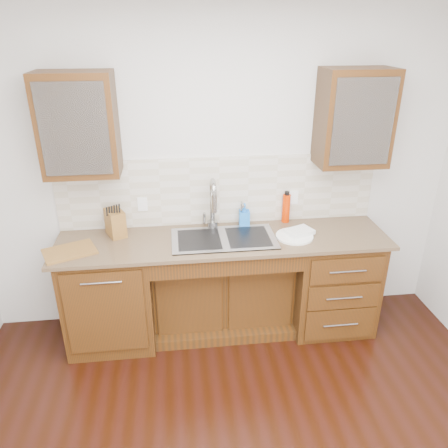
{
  "coord_description": "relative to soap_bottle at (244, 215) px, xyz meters",
  "views": [
    {
      "loc": [
        -0.38,
        -1.72,
        2.5
      ],
      "look_at": [
        0.0,
        1.4,
        1.05
      ],
      "focal_mm": 35.0,
      "sensor_mm": 36.0,
      "label": 1
    }
  ],
  "objects": [
    {
      "name": "filter_tap",
      "position": [
        -0.03,
        -0.01,
        0.02
      ],
      "size": [
        0.02,
        0.02,
        0.24
      ],
      "primitive_type": "cylinder",
      "color": "#999993",
      "rests_on": "countertop"
    },
    {
      "name": "plate",
      "position": [
        0.37,
        -0.28,
        -0.09
      ],
      "size": [
        0.34,
        0.34,
        0.02
      ],
      "primitive_type": "cylinder",
      "rotation": [
        0.0,
        0.0,
        -0.12
      ],
      "color": "white",
      "rests_on": "countertop"
    },
    {
      "name": "dish_towel",
      "position": [
        0.42,
        -0.25,
        -0.07
      ],
      "size": [
        0.26,
        0.23,
        0.03
      ],
      "primitive_type": "cube",
      "rotation": [
        0.0,
        0.0,
        0.39
      ],
      "color": "silver",
      "rests_on": "plate"
    },
    {
      "name": "knife_block",
      "position": [
        -1.08,
        -0.06,
        0.01
      ],
      "size": [
        0.19,
        0.23,
        0.22
      ],
      "primitive_type": "cube",
      "rotation": [
        0.0,
        0.0,
        0.43
      ],
      "color": "olive",
      "rests_on": "countertop"
    },
    {
      "name": "outlet_right",
      "position": [
        0.44,
        0.07,
        0.11
      ],
      "size": [
        0.08,
        0.01,
        0.12
      ],
      "primitive_type": "cube",
      "color": "white",
      "rests_on": "backsplash"
    },
    {
      "name": "cutting_board",
      "position": [
        -1.4,
        -0.33,
        -0.09
      ],
      "size": [
        0.45,
        0.39,
        0.02
      ],
      "primitive_type": "cube",
      "rotation": [
        0.0,
        0.0,
        0.4
      ],
      "color": "olive",
      "rests_on": "countertop"
    },
    {
      "name": "cup_right_b",
      "position": [
        0.97,
        -0.08,
        0.76
      ],
      "size": [
        0.11,
        0.11,
        0.08
      ],
      "primitive_type": "imported",
      "rotation": [
        0.0,
        0.0,
        0.28
      ],
      "color": "white",
      "rests_on": "upper_cabinet_right"
    },
    {
      "name": "wall_back",
      "position": [
        -0.21,
        0.14,
        0.34
      ],
      "size": [
        4.0,
        0.1,
        2.7
      ],
      "primitive_type": "cube",
      "color": "silver",
      "rests_on": "ground"
    },
    {
      "name": "countertop",
      "position": [
        -0.21,
        -0.23,
        -0.11
      ],
      "size": [
        2.7,
        0.65,
        0.03
      ],
      "primitive_type": "cube",
      "color": "#84705B",
      "rests_on": "base_cabinet_left"
    },
    {
      "name": "cup_left_b",
      "position": [
        -1.14,
        -0.08,
        0.77
      ],
      "size": [
        0.14,
        0.14,
        0.1
      ],
      "primitive_type": "imported",
      "rotation": [
        0.0,
        0.0,
        -0.27
      ],
      "color": "white",
      "rests_on": "upper_cabinet_left"
    },
    {
      "name": "base_cabinet_right",
      "position": [
        0.74,
        -0.22,
        -0.57
      ],
      "size": [
        0.7,
        0.62,
        0.88
      ],
      "primitive_type": "cube",
      "color": "#593014",
      "rests_on": "ground"
    },
    {
      "name": "faucet",
      "position": [
        -0.28,
        -0.02,
        0.1
      ],
      "size": [
        0.04,
        0.04,
        0.4
      ],
      "primitive_type": "cylinder",
      "color": "#999993",
      "rests_on": "countertop"
    },
    {
      "name": "cup_left_a",
      "position": [
        -1.38,
        -0.08,
        0.76
      ],
      "size": [
        0.15,
        0.15,
        0.09
      ],
      "primitive_type": "imported",
      "rotation": [
        0.0,
        0.0,
        0.39
      ],
      "color": "white",
      "rests_on": "upper_cabinet_left"
    },
    {
      "name": "upper_cabinet_right",
      "position": [
        0.84,
        -0.08,
        0.82
      ],
      "size": [
        0.55,
        0.34,
        0.75
      ],
      "primitive_type": "cube",
      "color": "#593014",
      "rests_on": "wall_back"
    },
    {
      "name": "backsplash",
      "position": [
        -0.21,
        0.08,
        0.2
      ],
      "size": [
        2.7,
        0.02,
        0.59
      ],
      "primitive_type": "cube",
      "color": "beige",
      "rests_on": "wall_back"
    },
    {
      "name": "sink",
      "position": [
        -0.21,
        -0.25,
        -0.18
      ],
      "size": [
        0.84,
        0.46,
        0.19
      ],
      "primitive_type": "cube",
      "color": "#9E9EA5",
      "rests_on": "countertop"
    },
    {
      "name": "base_cabinet_left",
      "position": [
        -1.16,
        -0.22,
        -0.57
      ],
      "size": [
        0.7,
        0.62,
        0.88
      ],
      "primitive_type": "cube",
      "color": "#593014",
      "rests_on": "ground"
    },
    {
      "name": "upper_cabinet_left",
      "position": [
        -1.26,
        -0.08,
        0.82
      ],
      "size": [
        0.55,
        0.34,
        0.75
      ],
      "primitive_type": "cube",
      "color": "#593014",
      "rests_on": "wall_back"
    },
    {
      "name": "cup_right_a",
      "position": [
        0.74,
        -0.08,
        0.77
      ],
      "size": [
        0.14,
        0.14,
        0.1
      ],
      "primitive_type": "imported",
      "rotation": [
        0.0,
        0.0,
        -0.13
      ],
      "color": "white",
      "rests_on": "upper_cabinet_right"
    },
    {
      "name": "soap_bottle",
      "position": [
        0.0,
        0.0,
        0.0
      ],
      "size": [
        0.1,
        0.1,
        0.2
      ],
      "primitive_type": "imported",
      "rotation": [
        0.0,
        0.0,
        -0.09
      ],
      "color": "blue",
      "rests_on": "countertop"
    },
    {
      "name": "outlet_left",
      "position": [
        -0.86,
        0.07,
        0.11
      ],
      "size": [
        0.08,
        0.01,
        0.12
      ],
      "primitive_type": "cube",
      "color": "white",
      "rests_on": "backsplash"
    },
    {
      "name": "base_cabinet_center",
      "position": [
        -0.21,
        -0.13,
        -0.66
      ],
      "size": [
        1.2,
        0.44,
        0.7
      ],
      "primitive_type": "cube",
      "color": "#593014",
      "rests_on": "ground"
    },
    {
      "name": "water_bottle",
      "position": [
        0.37,
        0.03,
        0.03
      ],
      "size": [
        0.08,
        0.08,
        0.25
      ],
      "primitive_type": "cylinder",
      "rotation": [
        0.0,
        0.0,
        -0.28
      ],
      "color": "red",
      "rests_on": "countertop"
    }
  ]
}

